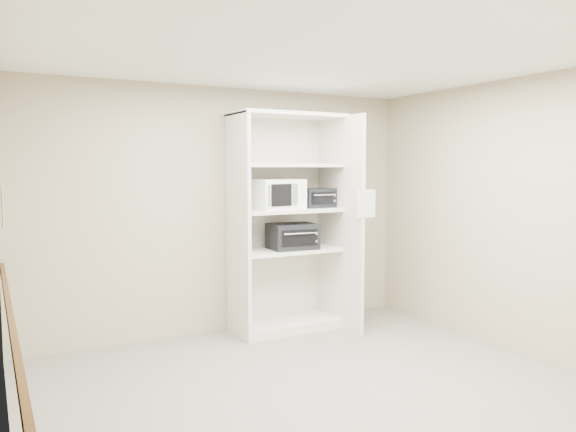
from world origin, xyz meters
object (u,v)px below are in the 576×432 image
toaster_oven_upper (316,198)px  toaster_oven_lower (292,236)px  shelving_unit (290,229)px  microwave (276,194)px

toaster_oven_upper → toaster_oven_lower: size_ratio=0.75×
shelving_unit → microwave: (-0.19, -0.02, 0.40)m
microwave → toaster_oven_lower: bearing=-19.7°
shelving_unit → microwave: shelving_unit is taller
shelving_unit → toaster_oven_lower: shelving_unit is taller
microwave → toaster_oven_upper: size_ratio=1.43×
microwave → toaster_oven_lower: microwave is taller
microwave → toaster_oven_upper: microwave is taller
toaster_oven_lower → shelving_unit: bearing=87.6°
microwave → shelving_unit: bearing=-1.2°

